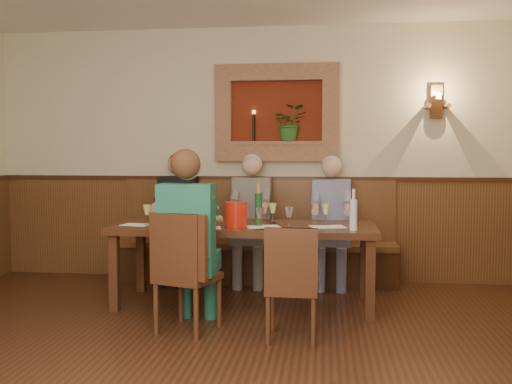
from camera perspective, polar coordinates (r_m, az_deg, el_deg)
ground_plane at (r=3.70m, az=-5.37°, el=-18.58°), size 6.00×6.00×0.00m
room_shell at (r=3.45m, az=-5.58°, el=11.81°), size 6.04×6.04×2.82m
wainscoting at (r=3.52m, az=-5.43°, el=-9.71°), size 6.02×6.02×1.15m
wall_niche at (r=6.31m, az=2.43°, el=7.51°), size 1.36×0.30×1.06m
wall_sconce at (r=6.39m, az=17.59°, el=8.51°), size 0.25×0.20×0.35m
dining_table at (r=5.29m, az=-1.14°, el=-4.08°), size 2.40×0.90×0.75m
bench at (r=6.27m, az=0.08°, el=-6.03°), size 3.00×0.45×1.11m
chair_near_left at (r=4.61m, az=-6.95°, el=-10.36°), size 0.53×0.53×0.96m
chair_near_right at (r=4.39m, az=3.64°, el=-11.38°), size 0.39×0.39×0.87m
person_bench_left at (r=6.29m, az=-7.95°, el=-3.67°), size 0.41×0.51×1.41m
person_bench_mid at (r=6.13m, az=-0.50°, el=-3.86°), size 0.41×0.50×1.40m
person_bench_right at (r=6.08m, az=7.50°, el=-4.05°), size 0.40×0.49×1.38m
person_chair_front at (r=4.61m, az=-6.68°, el=-6.27°), size 0.43×0.53×1.45m
spittoon_bucket at (r=5.12m, az=-2.02°, el=-2.25°), size 0.21×0.21×0.22m
wine_bottle_green_a at (r=5.19m, az=0.25°, el=-1.65°), size 0.08×0.08×0.39m
wine_bottle_green_b at (r=5.48m, az=-8.34°, el=-1.51°), size 0.07×0.07×0.36m
water_bottle at (r=4.95m, az=9.72°, el=-2.15°), size 0.08×0.08×0.36m
tasting_sheet_a at (r=5.38m, az=-11.89°, el=-3.21°), size 0.28×0.23×0.00m
tasting_sheet_b at (r=5.13m, az=0.71°, el=-3.48°), size 0.34×0.29×0.00m
tasting_sheet_c at (r=5.16m, az=7.18°, el=-3.46°), size 0.35×0.29×0.00m
tasting_sheet_d at (r=5.07m, az=-5.06°, el=-3.58°), size 0.30×0.25×0.00m
wine_glass_0 at (r=5.31m, az=-10.84°, el=-2.27°), size 0.08×0.08×0.19m
wine_glass_1 at (r=5.51m, az=-9.05°, el=-2.02°), size 0.08×0.08×0.19m
wine_glass_2 at (r=5.19m, az=-7.20°, el=-2.37°), size 0.08×0.08×0.19m
wine_glass_3 at (r=5.45m, az=-4.10°, el=-2.05°), size 0.08×0.08×0.19m
wine_glass_4 at (r=5.08m, az=-1.50°, el=-2.48°), size 0.08×0.08×0.19m
wine_glass_5 at (r=5.37m, az=1.69°, el=-2.13°), size 0.08×0.08×0.19m
wine_glass_6 at (r=5.03m, az=3.33°, el=-2.55°), size 0.08×0.08×0.19m
wine_glass_7 at (r=5.30m, az=7.00°, el=-2.23°), size 0.08×0.08×0.19m
wine_glass_8 at (r=5.09m, az=9.67°, el=-2.52°), size 0.08×0.08×0.19m
wine_glass_9 at (r=5.03m, az=-4.14°, el=-2.56°), size 0.08×0.08×0.19m
wine_glass_10 at (r=5.39m, az=-6.42°, el=-2.13°), size 0.08×0.08×0.19m
wine_glass_11 at (r=4.93m, az=0.41°, el=-2.68°), size 0.08×0.08×0.19m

